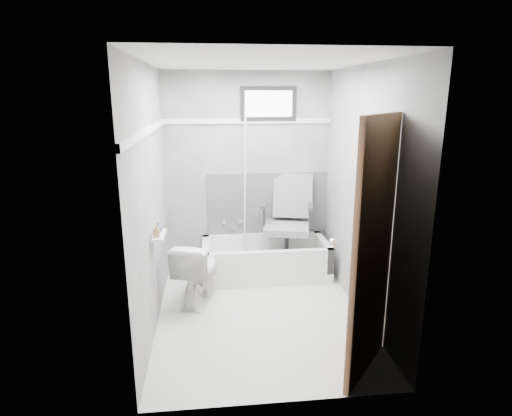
{
  "coord_description": "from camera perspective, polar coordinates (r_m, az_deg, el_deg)",
  "views": [
    {
      "loc": [
        -0.46,
        -3.85,
        2.12
      ],
      "look_at": [
        0.0,
        0.35,
        1.0
      ],
      "focal_mm": 30.0,
      "sensor_mm": 36.0,
      "label": 1
    }
  ],
  "objects": [
    {
      "name": "ceiling",
      "position": [
        3.89,
        0.59,
        18.95
      ],
      "size": [
        2.6,
        2.6,
        0.0
      ],
      "primitive_type": "plane",
      "rotation": [
        3.14,
        0.0,
        0.0
      ],
      "color": "silver",
      "rests_on": "floor"
    },
    {
      "name": "floor",
      "position": [
        4.42,
        0.51,
        -13.8
      ],
      "size": [
        2.6,
        2.6,
        0.0
      ],
      "primitive_type": "plane",
      "color": "silver",
      "rests_on": "ground"
    },
    {
      "name": "backerboard",
      "position": [
        5.36,
        1.56,
        0.57
      ],
      "size": [
        1.5,
        0.02,
        0.78
      ],
      "primitive_type": "cube",
      "color": "#4C4C4F",
      "rests_on": "wall_back"
    },
    {
      "name": "toilet",
      "position": [
        4.56,
        -7.83,
        -8.38
      ],
      "size": [
        0.56,
        0.76,
        0.67
      ],
      "primitive_type": "imported",
      "rotation": [
        0.0,
        0.0,
        2.84
      ],
      "color": "white",
      "rests_on": "floor"
    },
    {
      "name": "faucet",
      "position": [
        5.37,
        -3.2,
        -2.2
      ],
      "size": [
        0.26,
        0.1,
        0.16
      ],
      "primitive_type": null,
      "color": "silver",
      "rests_on": "wall_back"
    },
    {
      "name": "wall_front",
      "position": [
        2.76,
        3.76,
        -4.75
      ],
      "size": [
        2.0,
        0.02,
        2.4
      ],
      "primitive_type": "cube",
      "color": "slate",
      "rests_on": "floor"
    },
    {
      "name": "wall_back",
      "position": [
        5.26,
        -1.13,
        4.76
      ],
      "size": [
        2.0,
        0.02,
        2.4
      ],
      "primitive_type": "cube",
      "color": "slate",
      "rests_on": "floor"
    },
    {
      "name": "soap_bottle_b",
      "position": [
        3.98,
        -12.89,
        -2.5
      ],
      "size": [
        0.1,
        0.1,
        0.1
      ],
      "primitive_type": "imported",
      "rotation": [
        0.0,
        0.0,
        0.74
      ],
      "color": "#465E80",
      "rests_on": "shelf"
    },
    {
      "name": "pole",
      "position": [
        5.05,
        -1.48,
        2.59
      ],
      "size": [
        0.02,
        0.3,
        1.93
      ],
      "primitive_type": "cylinder",
      "rotation": [
        0.14,
        0.0,
        0.0
      ],
      "color": "silver",
      "rests_on": "bathtub"
    },
    {
      "name": "shelf",
      "position": [
        3.94,
        -12.79,
        -3.58
      ],
      "size": [
        0.1,
        0.32,
        0.02
      ],
      "primitive_type": "cube",
      "color": "white",
      "rests_on": "wall_left"
    },
    {
      "name": "door",
      "position": [
        3.16,
        21.57,
        -7.07
      ],
      "size": [
        0.78,
        0.78,
        2.0
      ],
      "primitive_type": null,
      "color": "brown",
      "rests_on": "floor"
    },
    {
      "name": "bathtub",
      "position": [
        5.19,
        1.25,
        -6.75
      ],
      "size": [
        1.5,
        0.7,
        0.42
      ],
      "primitive_type": null,
      "color": "white",
      "rests_on": "floor"
    },
    {
      "name": "wall_left",
      "position": [
        4.0,
        -13.83,
        1.09
      ],
      "size": [
        0.02,
        2.6,
        2.4
      ],
      "primitive_type": "cube",
      "color": "slate",
      "rests_on": "floor"
    },
    {
      "name": "wall_right",
      "position": [
        4.22,
        14.15,
        1.79
      ],
      "size": [
        0.02,
        2.6,
        2.4
      ],
      "primitive_type": "cube",
      "color": "slate",
      "rests_on": "floor"
    },
    {
      "name": "office_chair",
      "position": [
        5.12,
        4.14,
        -1.79
      ],
      "size": [
        0.74,
        0.74,
        1.08
      ],
      "primitive_type": null,
      "rotation": [
        0.0,
        0.0,
        -0.22
      ],
      "color": "slate",
      "rests_on": "bathtub"
    },
    {
      "name": "window",
      "position": [
        5.19,
        1.67,
        13.73
      ],
      "size": [
        0.66,
        0.04,
        0.4
      ],
      "primitive_type": null,
      "color": "black",
      "rests_on": "wall_back"
    },
    {
      "name": "soap_bottle_a",
      "position": [
        3.85,
        -13.12,
        -3.03
      ],
      "size": [
        0.06,
        0.06,
        0.12
      ],
      "primitive_type": "imported",
      "rotation": [
        0.0,
        0.0,
        0.04
      ],
      "color": "#9C7D4E",
      "rests_on": "shelf"
    },
    {
      "name": "trim_back",
      "position": [
        5.17,
        -1.16,
        11.51
      ],
      "size": [
        2.0,
        0.02,
        0.06
      ],
      "primitive_type": "cube",
      "color": "white",
      "rests_on": "wall_back"
    },
    {
      "name": "trim_left",
      "position": [
        3.9,
        -14.2,
        9.97
      ],
      "size": [
        0.02,
        2.6,
        0.06
      ],
      "primitive_type": "cube",
      "color": "white",
      "rests_on": "wall_left"
    }
  ]
}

